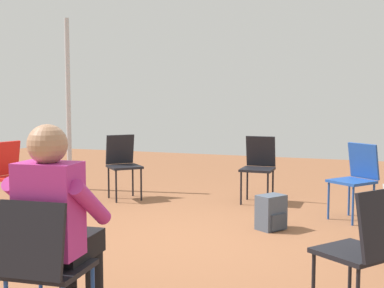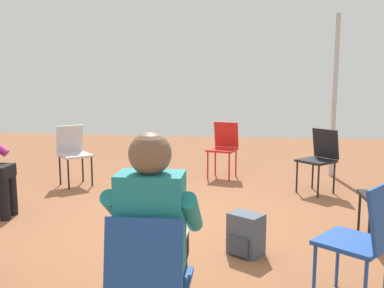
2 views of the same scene
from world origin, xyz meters
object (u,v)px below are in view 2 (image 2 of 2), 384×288
object	(u,v)px
chair_southwest	(73,150)
chair_east	(149,279)
chair_west	(224,145)
chair_northeast	(364,236)
person_with_laptop	(155,230)
chair_northwest	(320,156)
backpack_near_laptop_user	(246,236)

from	to	relation	value
chair_southwest	chair_east	world-z (taller)	same
chair_east	chair_southwest	bearing A→B (deg)	116.67
chair_southwest	chair_west	bearing A→B (deg)	156.46
chair_northeast	person_with_laptop	distance (m)	1.39
chair_northeast	chair_west	size ratio (longest dim) A/B	1.00
chair_northeast	chair_east	xyz separation A→B (m)	(0.77, -1.24, 0.00)
chair_southwest	person_with_laptop	size ratio (longest dim) A/B	0.69
chair_northwest	person_with_laptop	xyz separation A→B (m)	(3.59, -1.45, 0.20)
person_with_laptop	backpack_near_laptop_user	distance (m)	1.57
chair_northeast	backpack_near_laptop_user	bearing A→B (deg)	80.18
chair_southwest	chair_northwest	size ratio (longest dim) A/B	1.00
chair_east	chair_northwest	bearing A→B (deg)	67.84
person_with_laptop	chair_west	bearing A→B (deg)	87.12
chair_west	person_with_laptop	xyz separation A→B (m)	(4.34, -0.13, 0.20)
chair_southwest	backpack_near_laptop_user	distance (m)	3.31
chair_east	backpack_near_laptop_user	world-z (taller)	chair_east
chair_west	backpack_near_laptop_user	distance (m)	2.99
chair_northeast	backpack_near_laptop_user	xyz separation A→B (m)	(-0.80, -0.75, -0.34)
chair_west	chair_southwest	bearing A→B (deg)	35.22
chair_southwest	chair_northwest	world-z (taller)	same
chair_northwest	chair_west	xyz separation A→B (m)	(-0.75, -1.32, 0.00)
chair_east	person_with_laptop	distance (m)	0.26
chair_northeast	chair_northwest	bearing A→B (deg)	32.89
chair_east	person_with_laptop	xyz separation A→B (m)	(-0.17, -0.00, 0.20)
chair_east	backpack_near_laptop_user	size ratio (longest dim) A/B	2.36
chair_northeast	chair_east	distance (m)	1.46
chair_southwest	person_with_laptop	distance (m)	4.09
chair_southwest	person_with_laptop	world-z (taller)	person_with_laptop
chair_east	person_with_laptop	world-z (taller)	person_with_laptop
chair_northeast	chair_west	world-z (taller)	same
backpack_near_laptop_user	chair_southwest	bearing A→B (deg)	-131.55
chair_northeast	chair_southwest	xyz separation A→B (m)	(-2.98, -3.22, 0.00)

